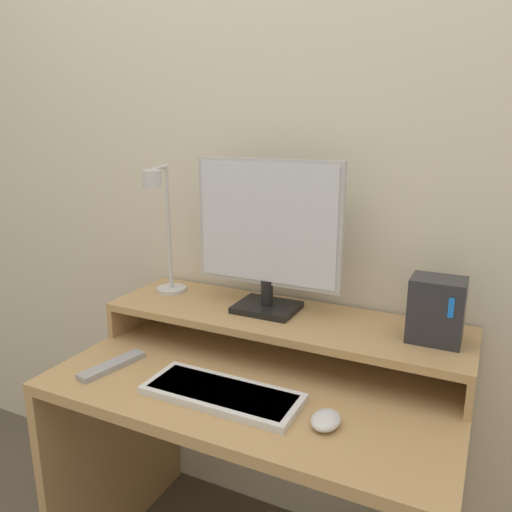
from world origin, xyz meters
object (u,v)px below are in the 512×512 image
router_dock (437,310)px  remote_control (112,365)px  monitor (268,233)px  mouse (326,420)px  desk_lamp (163,228)px  keyboard (222,393)px

router_dock → remote_control: router_dock is taller
monitor → mouse: 0.55m
mouse → remote_control: 0.61m
monitor → router_dock: (0.47, -0.01, -0.15)m
monitor → desk_lamp: monitor is taller
mouse → router_dock: bearing=60.3°
desk_lamp → remote_control: size_ratio=2.03×
router_dock → monitor: bearing=178.9°
router_dock → keyboard: router_dock is taller
router_dock → mouse: (-0.18, -0.31, -0.18)m
desk_lamp → keyboard: bearing=-37.7°
router_dock → mouse: size_ratio=1.89×
router_dock → mouse: router_dock is taller
keyboard → mouse: (0.27, -0.00, 0.00)m
desk_lamp → remote_control: 0.43m
monitor → desk_lamp: bearing=-173.6°
keyboard → mouse: 0.27m
desk_lamp → mouse: 0.76m
monitor → keyboard: size_ratio=1.13×
remote_control → monitor: bearing=45.1°
monitor → router_dock: 0.49m
mouse → monitor: bearing=132.1°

